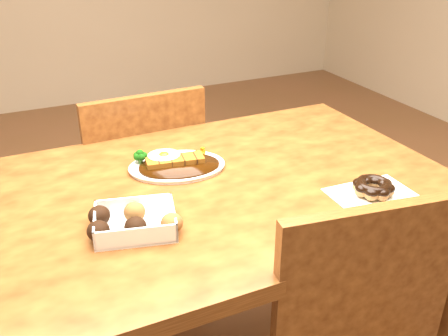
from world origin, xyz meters
name	(u,v)px	position (x,y,z in m)	size (l,w,h in m)	color
table	(218,217)	(0.00, 0.00, 0.65)	(1.20, 0.80, 0.75)	#4A220E
chair_far	(140,190)	(-0.07, 0.53, 0.48)	(0.43, 0.43, 0.87)	#4A220E
katsu_curry_plate	(175,164)	(-0.07, 0.13, 0.76)	(0.29, 0.23, 0.05)	white
donut_box	(133,221)	(-0.25, -0.12, 0.77)	(0.20, 0.17, 0.05)	white
pon_de_ring	(373,188)	(0.32, -0.21, 0.77)	(0.21, 0.15, 0.04)	silver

